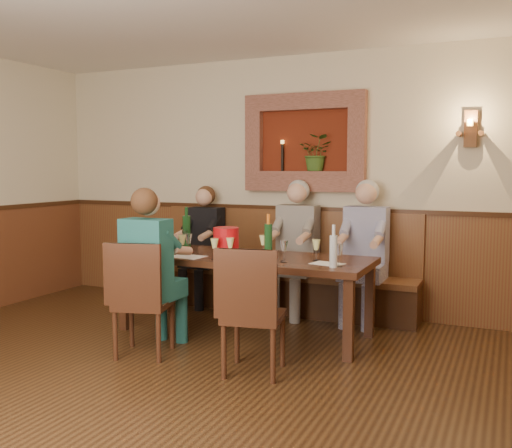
{
  "coord_description": "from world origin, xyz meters",
  "views": [
    {
      "loc": [
        2.3,
        -2.96,
        1.59
      ],
      "look_at": [
        0.1,
        1.9,
        1.05
      ],
      "focal_mm": 40.0,
      "sensor_mm": 36.0,
      "label": 1
    }
  ],
  "objects_px": {
    "chair_near_right": "(253,337)",
    "spittoon_bucket": "(226,242)",
    "person_bench_left": "(202,256)",
    "wine_bottle_green_a": "(268,240)",
    "dining_table": "(244,263)",
    "wine_bottle_green_b": "(187,231)",
    "chair_near_left": "(143,322)",
    "water_bottle": "(333,250)",
    "person_bench_right": "(364,264)",
    "person_bench_mid": "(295,260)",
    "person_chair_front": "(153,284)",
    "bench": "(281,281)"
  },
  "relations": [
    {
      "from": "chair_near_right",
      "to": "spittoon_bucket",
      "type": "relative_size",
      "value": 3.65
    },
    {
      "from": "person_bench_left",
      "to": "wine_bottle_green_a",
      "type": "distance_m",
      "value": 1.53
    },
    {
      "from": "dining_table",
      "to": "wine_bottle_green_b",
      "type": "xyz_separation_m",
      "value": [
        -0.73,
        0.16,
        0.25
      ]
    },
    {
      "from": "chair_near_left",
      "to": "person_bench_left",
      "type": "bearing_deg",
      "value": 88.12
    },
    {
      "from": "person_bench_left",
      "to": "water_bottle",
      "type": "distance_m",
      "value": 2.22
    },
    {
      "from": "chair_near_left",
      "to": "person_bench_right",
      "type": "bearing_deg",
      "value": 35.09
    },
    {
      "from": "person_bench_mid",
      "to": "wine_bottle_green_a",
      "type": "height_order",
      "value": "person_bench_mid"
    },
    {
      "from": "chair_near_right",
      "to": "water_bottle",
      "type": "height_order",
      "value": "water_bottle"
    },
    {
      "from": "person_chair_front",
      "to": "wine_bottle_green_b",
      "type": "distance_m",
      "value": 1.02
    },
    {
      "from": "person_bench_mid",
      "to": "water_bottle",
      "type": "xyz_separation_m",
      "value": [
        0.75,
        -1.11,
        0.29
      ]
    },
    {
      "from": "chair_near_left",
      "to": "person_bench_mid",
      "type": "height_order",
      "value": "person_bench_mid"
    },
    {
      "from": "dining_table",
      "to": "spittoon_bucket",
      "type": "relative_size",
      "value": 8.84
    },
    {
      "from": "bench",
      "to": "chair_near_right",
      "type": "relative_size",
      "value": 3.03
    },
    {
      "from": "bench",
      "to": "spittoon_bucket",
      "type": "distance_m",
      "value": 1.19
    },
    {
      "from": "dining_table",
      "to": "wine_bottle_green_b",
      "type": "height_order",
      "value": "wine_bottle_green_b"
    },
    {
      "from": "chair_near_left",
      "to": "wine_bottle_green_b",
      "type": "distance_m",
      "value": 1.29
    },
    {
      "from": "person_chair_front",
      "to": "wine_bottle_green_a",
      "type": "distance_m",
      "value": 1.11
    },
    {
      "from": "person_bench_right",
      "to": "spittoon_bucket",
      "type": "relative_size",
      "value": 5.37
    },
    {
      "from": "bench",
      "to": "chair_near_right",
      "type": "bearing_deg",
      "value": -74.37
    },
    {
      "from": "chair_near_right",
      "to": "spittoon_bucket",
      "type": "xyz_separation_m",
      "value": [
        -0.67,
        0.84,
        0.6
      ]
    },
    {
      "from": "person_bench_mid",
      "to": "wine_bottle_green_b",
      "type": "relative_size",
      "value": 3.37
    },
    {
      "from": "chair_near_left",
      "to": "spittoon_bucket",
      "type": "bearing_deg",
      "value": 51.02
    },
    {
      "from": "dining_table",
      "to": "chair_near_left",
      "type": "bearing_deg",
      "value": -117.99
    },
    {
      "from": "dining_table",
      "to": "person_bench_right",
      "type": "bearing_deg",
      "value": 41.57
    },
    {
      "from": "wine_bottle_green_b",
      "to": "water_bottle",
      "type": "relative_size",
      "value": 1.2
    },
    {
      "from": "dining_table",
      "to": "chair_near_right",
      "type": "relative_size",
      "value": 2.42
    },
    {
      "from": "person_bench_right",
      "to": "chair_near_right",
      "type": "bearing_deg",
      "value": -103.11
    },
    {
      "from": "dining_table",
      "to": "person_chair_front",
      "type": "distance_m",
      "value": 0.93
    },
    {
      "from": "dining_table",
      "to": "bench",
      "type": "height_order",
      "value": "bench"
    },
    {
      "from": "chair_near_right",
      "to": "person_bench_right",
      "type": "xyz_separation_m",
      "value": [
        0.41,
        1.78,
        0.32
      ]
    },
    {
      "from": "bench",
      "to": "person_bench_mid",
      "type": "height_order",
      "value": "person_bench_mid"
    },
    {
      "from": "dining_table",
      "to": "water_bottle",
      "type": "xyz_separation_m",
      "value": [
        0.95,
        -0.27,
        0.22
      ]
    },
    {
      "from": "bench",
      "to": "chair_near_right",
      "type": "xyz_separation_m",
      "value": [
        0.53,
        -1.89,
        -0.04
      ]
    },
    {
      "from": "wine_bottle_green_a",
      "to": "person_bench_right",
      "type": "bearing_deg",
      "value": 52.42
    },
    {
      "from": "bench",
      "to": "wine_bottle_green_a",
      "type": "xyz_separation_m",
      "value": [
        0.27,
        -0.99,
        0.59
      ]
    },
    {
      "from": "dining_table",
      "to": "water_bottle",
      "type": "bearing_deg",
      "value": -15.84
    },
    {
      "from": "person_bench_right",
      "to": "spittoon_bucket",
      "type": "bearing_deg",
      "value": -139.1
    },
    {
      "from": "chair_near_right",
      "to": "person_chair_front",
      "type": "bearing_deg",
      "value": 159.74
    },
    {
      "from": "chair_near_left",
      "to": "chair_near_right",
      "type": "bearing_deg",
      "value": -16.44
    },
    {
      "from": "dining_table",
      "to": "bench",
      "type": "relative_size",
      "value": 0.8
    },
    {
      "from": "chair_near_left",
      "to": "person_bench_left",
      "type": "height_order",
      "value": "person_bench_left"
    },
    {
      "from": "person_bench_left",
      "to": "water_bottle",
      "type": "xyz_separation_m",
      "value": [
        1.89,
        -1.11,
        0.33
      ]
    },
    {
      "from": "wine_bottle_green_a",
      "to": "wine_bottle_green_b",
      "type": "xyz_separation_m",
      "value": [
        -0.99,
        0.2,
        0.01
      ]
    },
    {
      "from": "dining_table",
      "to": "person_chair_front",
      "type": "relative_size",
      "value": 1.7
    },
    {
      "from": "person_bench_mid",
      "to": "spittoon_bucket",
      "type": "height_order",
      "value": "person_bench_mid"
    },
    {
      "from": "bench",
      "to": "person_chair_front",
      "type": "height_order",
      "value": "person_chair_front"
    },
    {
      "from": "person_bench_right",
      "to": "person_chair_front",
      "type": "xyz_separation_m",
      "value": [
        -1.44,
        -1.61,
        -0.02
      ]
    },
    {
      "from": "person_bench_left",
      "to": "person_bench_right",
      "type": "xyz_separation_m",
      "value": [
        1.88,
        -0.0,
        0.04
      ]
    },
    {
      "from": "person_bench_left",
      "to": "person_bench_right",
      "type": "height_order",
      "value": "person_bench_right"
    },
    {
      "from": "chair_near_left",
      "to": "water_bottle",
      "type": "xyz_separation_m",
      "value": [
        1.45,
        0.66,
        0.61
      ]
    }
  ]
}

